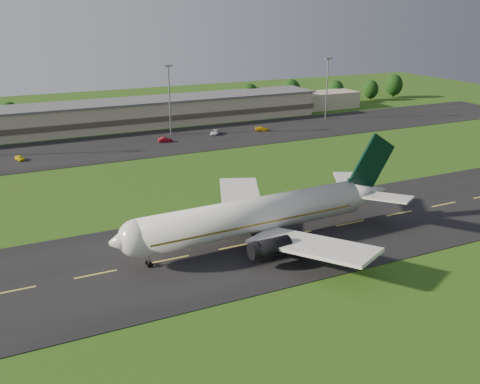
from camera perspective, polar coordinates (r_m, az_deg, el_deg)
name	(u,v)px	position (r m, az deg, el deg)	size (l,w,h in m)	color
ground	(296,235)	(89.80, 6.00, -4.54)	(360.00, 360.00, 0.00)	#224611
taxiway	(296,234)	(89.78, 6.00, -4.51)	(220.00, 30.00, 0.10)	black
apron	(163,142)	(152.64, -8.20, 5.31)	(260.00, 30.00, 0.10)	black
airliner	(259,215)	(84.78, 1.99, -2.49)	(51.29, 42.15, 15.57)	silver
terminal	(159,112)	(176.29, -8.68, 8.44)	(145.00, 16.00, 8.40)	tan
light_mast_centre	(169,92)	(159.22, -7.56, 10.56)	(2.40, 1.20, 20.35)	gray
light_mast_east	(327,81)	(183.66, 9.29, 11.59)	(2.40, 1.20, 20.35)	gray
tree_line	(212,99)	(192.94, -3.03, 9.85)	(196.58, 9.61, 10.16)	black
service_vehicle_a	(20,158)	(143.00, -22.45, 3.38)	(1.43, 3.55, 1.21)	yellow
service_vehicle_b	(165,140)	(152.07, -7.97, 5.54)	(1.39, 3.98, 1.31)	maroon
service_vehicle_c	(215,132)	(160.18, -2.67, 6.40)	(2.21, 4.80, 1.33)	silver
service_vehicle_d	(262,129)	(164.98, 2.35, 6.76)	(1.72, 4.23, 1.23)	gold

